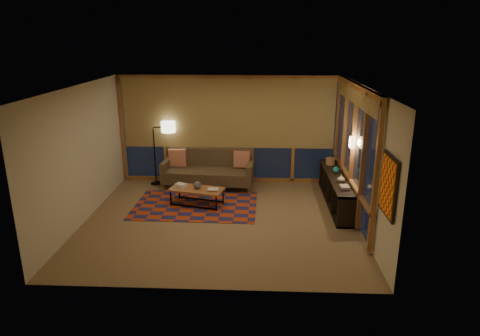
{
  "coord_description": "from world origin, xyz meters",
  "views": [
    {
      "loc": [
        0.76,
        -8.0,
        3.61
      ],
      "look_at": [
        0.39,
        0.12,
        1.08
      ],
      "focal_mm": 32.0,
      "sensor_mm": 36.0,
      "label": 1
    }
  ],
  "objects_px": {
    "bookshelf": "(336,190)",
    "floor_lamp": "(155,153)",
    "coffee_table": "(197,197)",
    "sofa": "(208,169)"
  },
  "relations": [
    {
      "from": "sofa",
      "to": "floor_lamp",
      "type": "height_order",
      "value": "floor_lamp"
    },
    {
      "from": "sofa",
      "to": "coffee_table",
      "type": "height_order",
      "value": "sofa"
    },
    {
      "from": "floor_lamp",
      "to": "bookshelf",
      "type": "xyz_separation_m",
      "value": [
        4.33,
        -1.16,
        -0.47
      ]
    },
    {
      "from": "bookshelf",
      "to": "floor_lamp",
      "type": "bearing_deg",
      "value": 165.01
    },
    {
      "from": "sofa",
      "to": "bookshelf",
      "type": "xyz_separation_m",
      "value": [
        2.97,
        -1.0,
        -0.12
      ]
    },
    {
      "from": "floor_lamp",
      "to": "sofa",
      "type": "bearing_deg",
      "value": -23.37
    },
    {
      "from": "floor_lamp",
      "to": "bookshelf",
      "type": "relative_size",
      "value": 0.61
    },
    {
      "from": "bookshelf",
      "to": "coffee_table",
      "type": "bearing_deg",
      "value": -176.07
    },
    {
      "from": "coffee_table",
      "to": "floor_lamp",
      "type": "bearing_deg",
      "value": 146.55
    },
    {
      "from": "coffee_table",
      "to": "bookshelf",
      "type": "height_order",
      "value": "bookshelf"
    }
  ]
}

